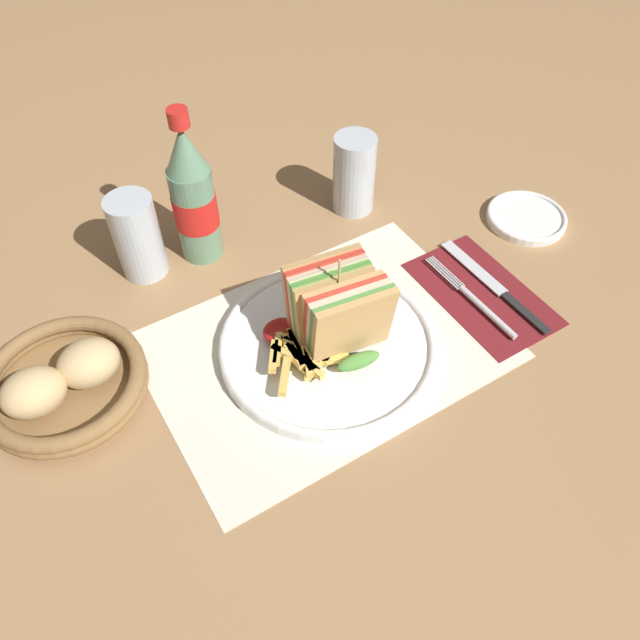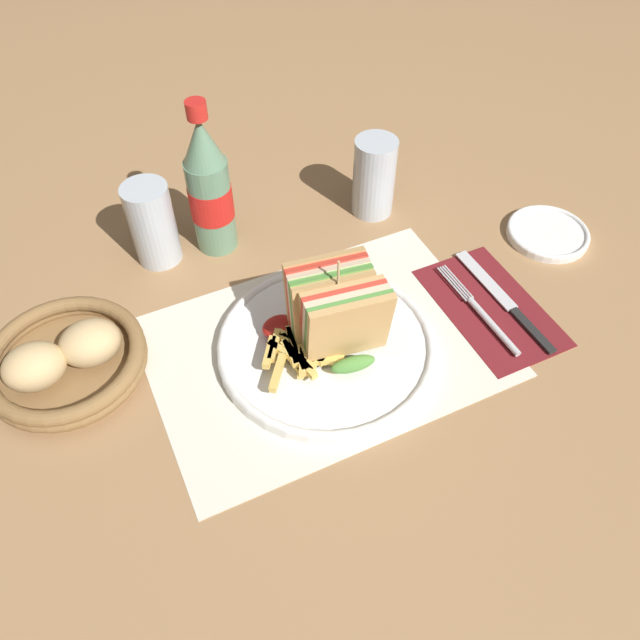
% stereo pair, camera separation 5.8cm
% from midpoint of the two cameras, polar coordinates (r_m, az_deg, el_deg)
% --- Properties ---
extents(ground_plane, '(4.00, 4.00, 0.00)m').
position_cam_midpoint_polar(ground_plane, '(0.81, 3.56, -4.35)').
color(ground_plane, '#9E754C').
extents(placemat, '(0.45, 0.32, 0.00)m').
position_cam_midpoint_polar(placemat, '(0.82, 2.60, -2.50)').
color(placemat, silver).
rests_on(placemat, ground_plane).
extents(plate_main, '(0.28, 0.28, 0.02)m').
position_cam_midpoint_polar(plate_main, '(0.81, 2.66, -2.42)').
color(plate_main, white).
rests_on(plate_main, ground_plane).
extents(club_sandwich, '(0.11, 0.12, 0.14)m').
position_cam_midpoint_polar(club_sandwich, '(0.77, 3.78, 0.58)').
color(club_sandwich, tan).
rests_on(club_sandwich, plate_main).
extents(fries_pile, '(0.11, 0.09, 0.02)m').
position_cam_midpoint_polar(fries_pile, '(0.78, -0.08, -3.21)').
color(fries_pile, '#E0B756').
rests_on(fries_pile, plate_main).
extents(ketchup_blob, '(0.05, 0.04, 0.02)m').
position_cam_midpoint_polar(ketchup_blob, '(0.81, -1.63, -0.74)').
color(ketchup_blob, maroon).
rests_on(ketchup_blob, plate_main).
extents(napkin, '(0.13, 0.21, 0.00)m').
position_cam_midpoint_polar(napkin, '(0.91, 17.05, 1.16)').
color(napkin, maroon).
rests_on(napkin, ground_plane).
extents(fork, '(0.02, 0.18, 0.01)m').
position_cam_midpoint_polar(fork, '(0.88, 16.69, 0.23)').
color(fork, silver).
rests_on(fork, napkin).
extents(knife, '(0.02, 0.21, 0.00)m').
position_cam_midpoint_polar(knife, '(0.92, 18.30, 1.64)').
color(knife, black).
rests_on(knife, napkin).
extents(coke_bottle_near, '(0.06, 0.06, 0.24)m').
position_cam_midpoint_polar(coke_bottle_near, '(0.91, -8.25, 11.68)').
color(coke_bottle_near, slate).
rests_on(coke_bottle_near, ground_plane).
extents(glass_near, '(0.07, 0.07, 0.13)m').
position_cam_midpoint_polar(glass_near, '(1.00, 6.64, 12.39)').
color(glass_near, silver).
rests_on(glass_near, ground_plane).
extents(glass_far, '(0.07, 0.07, 0.13)m').
position_cam_midpoint_polar(glass_far, '(0.93, -13.24, 8.10)').
color(glass_far, silver).
rests_on(glass_far, ground_plane).
extents(bread_basket, '(0.20, 0.20, 0.07)m').
position_cam_midpoint_polar(bread_basket, '(0.83, -20.41, -3.54)').
color(bread_basket, olive).
rests_on(bread_basket, ground_plane).
extents(side_saucer, '(0.13, 0.13, 0.01)m').
position_cam_midpoint_polar(side_saucer, '(1.04, 21.65, 7.35)').
color(side_saucer, white).
rests_on(side_saucer, ground_plane).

